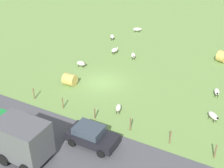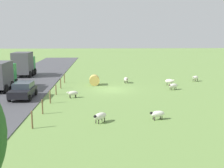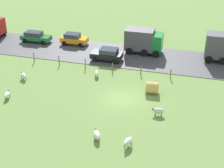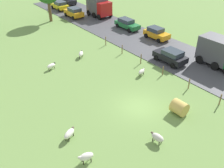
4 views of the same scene
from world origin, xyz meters
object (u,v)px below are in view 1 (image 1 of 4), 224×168
sheep_4 (137,29)px  sheep_6 (217,92)px  sheep_3 (133,55)px  sheep_7 (112,37)px  sheep_2 (213,116)px  truck_1 (17,138)px  hay_bale_0 (222,57)px  sheep_1 (118,108)px  car_4 (92,135)px  sheep_0 (115,50)px  sheep_5 (81,63)px  hay_bale_1 (70,80)px

sheep_4 → sheep_6: 19.32m
sheep_3 → sheep_6: bearing=70.0°
sheep_3 → sheep_7: sheep_7 is taller
sheep_2 → sheep_3: bearing=-125.9°
truck_1 → hay_bale_0: bearing=156.9°
sheep_1 → car_4: car_4 is taller
sheep_1 → truck_1: 9.53m
sheep_3 → sheep_6: (3.99, 10.97, -0.01)m
sheep_0 → sheep_2: sheep_0 is taller
truck_1 → sheep_0: bearing=-173.0°
sheep_2 → car_4: (7.68, -7.82, 0.39)m
sheep_3 → car_4: (16.02, 3.70, 0.41)m
sheep_5 → sheep_6: (-1.02, 15.48, -0.03)m
sheep_0 → hay_bale_1: hay_bale_1 is taller
sheep_2 → sheep_7: 21.10m
sheep_1 → sheep_2: (-2.80, 7.95, 0.02)m
hay_bale_1 → sheep_1: bearing=73.3°
sheep_3 → car_4: car_4 is taller
sheep_1 → sheep_5: size_ratio=1.00×
sheep_3 → hay_bale_1: size_ratio=1.01×
sheep_0 → sheep_6: (4.26, 13.75, -0.06)m
sheep_4 → truck_1: size_ratio=0.25×
sheep_5 → hay_bale_1: (4.08, 1.25, 0.14)m
sheep_1 → car_4: 4.90m
hay_bale_0 → truck_1: truck_1 is taller
hay_bale_1 → car_4: size_ratio=0.32×
sheep_0 → sheep_7: 4.82m
sheep_7 → sheep_4: bearing=157.2°
sheep_0 → hay_bale_0: hay_bale_0 is taller
sheep_3 → sheep_4: (-8.91, -3.41, 0.03)m
truck_1 → sheep_7: bearing=-168.3°
sheep_0 → truck_1: size_ratio=0.24×
sheep_7 → sheep_6: bearing=62.8°
hay_bale_0 → sheep_3: bearing=-66.3°
sheep_3 → sheep_7: 6.88m
sheep_5 → truck_1: size_ratio=0.24×
sheep_0 → sheep_3: sheep_0 is taller
sheep_5 → hay_bale_0: size_ratio=0.87×
sheep_0 → sheep_6: bearing=72.8°
hay_bale_0 → sheep_1: bearing=-22.4°
sheep_0 → truck_1: 20.20m
sheep_5 → sheep_6: sheep_5 is taller
sheep_7 → hay_bale_1: (13.46, 2.06, 0.12)m
sheep_0 → car_4: bearing=21.6°
sheep_0 → car_4: (16.30, 6.47, 0.36)m
sheep_1 → car_4: bearing=1.5°
sheep_4 → car_4: size_ratio=0.30×
sheep_5 → sheep_7: sheep_7 is taller
sheep_5 → sheep_7: size_ratio=1.05×
sheep_0 → hay_bale_0: (-4.09, 12.72, 0.18)m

